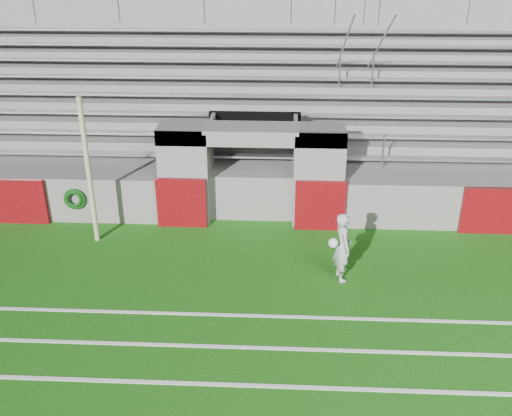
{
  "coord_description": "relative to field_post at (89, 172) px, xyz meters",
  "views": [
    {
      "loc": [
        0.8,
        -10.48,
        6.8
      ],
      "look_at": [
        0.2,
        1.8,
        1.1
      ],
      "focal_mm": 40.0,
      "sensor_mm": 36.0,
      "label": 1
    }
  ],
  "objects": [
    {
      "name": "hose_coil",
      "position": [
        -0.79,
        0.87,
        -1.12
      ],
      "size": [
        0.59,
        0.15,
        0.59
      ],
      "color": "#0C3F0E",
      "rests_on": "ground"
    },
    {
      "name": "goalkeeper_with_ball",
      "position": [
        5.99,
        -1.54,
        -1.03
      ],
      "size": [
        0.59,
        0.66,
        1.6
      ],
      "color": "#9FA4A8",
      "rests_on": "ground"
    },
    {
      "name": "ground",
      "position": [
        3.84,
        -2.07,
        -1.84
      ],
      "size": [
        90.0,
        90.0,
        0.0
      ],
      "primitive_type": "plane",
      "color": "#15510D",
      "rests_on": "ground"
    },
    {
      "name": "stadium_structure",
      "position": [
        3.84,
        5.9,
        -0.35
      ],
      "size": [
        26.0,
        8.48,
        5.42
      ],
      "color": "#65625F",
      "rests_on": "ground"
    },
    {
      "name": "field_post",
      "position": [
        0.0,
        0.0,
        0.0
      ],
      "size": [
        0.13,
        0.13,
        3.68
      ],
      "primitive_type": "cylinder",
      "color": "tan",
      "rests_on": "ground"
    }
  ]
}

